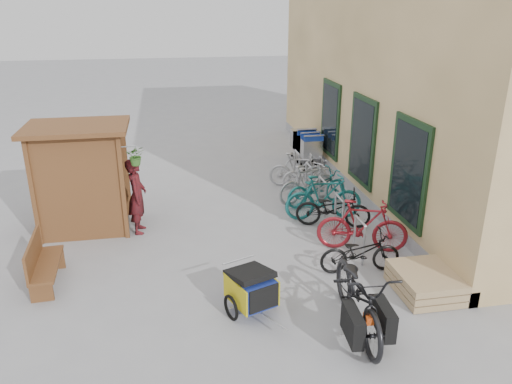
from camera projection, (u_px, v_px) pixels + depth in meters
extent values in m
plane|color=gray|center=(245.00, 269.00, 9.63)|extent=(80.00, 80.00, 0.00)
cube|color=#E2BE82|center=(452.00, 54.00, 13.62)|extent=(6.00, 13.00, 7.00)
cube|color=gray|center=(342.00, 176.00, 14.32)|extent=(0.18, 13.00, 0.30)
cube|color=black|center=(409.00, 172.00, 10.11)|extent=(0.06, 1.50, 2.20)
cube|color=black|center=(407.00, 172.00, 10.10)|extent=(0.02, 1.25, 1.95)
cube|color=black|center=(362.00, 141.00, 12.41)|extent=(0.06, 1.50, 2.20)
cube|color=black|center=(361.00, 141.00, 12.40)|extent=(0.02, 1.25, 1.95)
cube|color=black|center=(330.00, 119.00, 14.70)|extent=(0.06, 1.50, 2.20)
cube|color=black|center=(329.00, 119.00, 14.70)|extent=(0.02, 1.25, 1.95)
cube|color=brown|center=(33.00, 194.00, 10.23)|extent=(0.09, 0.09, 2.30)
cube|color=brown|center=(123.00, 188.00, 10.53)|extent=(0.09, 0.09, 2.30)
cube|color=brown|center=(46.00, 174.00, 11.42)|extent=(0.09, 0.09, 2.30)
cube|color=brown|center=(126.00, 169.00, 11.73)|extent=(0.09, 0.09, 2.30)
cube|color=brown|center=(41.00, 183.00, 10.83)|extent=(0.05, 1.30, 2.30)
cube|color=brown|center=(79.00, 190.00, 10.41)|extent=(1.80, 0.05, 2.30)
cube|color=brown|center=(87.00, 172.00, 11.55)|extent=(1.80, 0.05, 2.30)
cube|color=brown|center=(76.00, 127.00, 10.55)|extent=(2.15, 1.65, 0.10)
cube|color=brown|center=(75.00, 192.00, 11.03)|extent=(1.30, 1.15, 0.04)
cube|color=brown|center=(71.00, 166.00, 10.82)|extent=(1.30, 1.15, 0.04)
cylinder|color=#A5A8AD|center=(128.00, 147.00, 10.24)|extent=(0.36, 0.02, 0.02)
imported|color=#336222|center=(136.00, 156.00, 10.34)|extent=(0.38, 0.33, 0.42)
cylinder|color=#A5A8AD|center=(364.00, 246.00, 9.64)|extent=(0.05, 0.05, 0.84)
cylinder|color=#A5A8AD|center=(354.00, 235.00, 10.10)|extent=(0.05, 0.05, 0.84)
cylinder|color=#A5A8AD|center=(361.00, 221.00, 9.72)|extent=(0.05, 0.50, 0.05)
cylinder|color=#A5A8AD|center=(343.00, 221.00, 10.74)|extent=(0.05, 0.05, 0.84)
cylinder|color=#A5A8AD|center=(335.00, 212.00, 11.20)|extent=(0.05, 0.05, 0.84)
cylinder|color=#A5A8AD|center=(340.00, 198.00, 10.82)|extent=(0.05, 0.50, 0.05)
cylinder|color=#A5A8AD|center=(325.00, 200.00, 11.85)|extent=(0.05, 0.05, 0.84)
cylinder|color=#A5A8AD|center=(319.00, 193.00, 12.31)|extent=(0.05, 0.05, 0.84)
cylinder|color=#A5A8AD|center=(323.00, 180.00, 11.93)|extent=(0.05, 0.50, 0.05)
cylinder|color=#A5A8AD|center=(311.00, 183.00, 12.95)|extent=(0.05, 0.05, 0.84)
cylinder|color=#A5A8AD|center=(306.00, 177.00, 13.41)|extent=(0.05, 0.05, 0.84)
cylinder|color=#A5A8AD|center=(309.00, 165.00, 13.03)|extent=(0.05, 0.50, 0.05)
cylinder|color=#A5A8AD|center=(299.00, 169.00, 14.05)|extent=(0.05, 0.05, 0.84)
cylinder|color=#A5A8AD|center=(295.00, 164.00, 14.51)|extent=(0.05, 0.05, 0.84)
cylinder|color=#A5A8AD|center=(297.00, 152.00, 14.13)|extent=(0.05, 0.50, 0.05)
cube|color=tan|center=(424.00, 289.00, 8.83)|extent=(1.00, 1.20, 0.12)
cube|color=tan|center=(425.00, 282.00, 8.78)|extent=(1.00, 1.20, 0.12)
cube|color=tan|center=(426.00, 275.00, 8.73)|extent=(1.00, 1.20, 0.12)
cube|color=brown|center=(46.00, 265.00, 8.98)|extent=(0.50, 1.45, 0.06)
cube|color=brown|center=(33.00, 253.00, 8.85)|extent=(0.13, 1.43, 0.47)
cube|color=brown|center=(41.00, 292.00, 8.53)|extent=(0.38, 0.08, 0.38)
cube|color=brown|center=(54.00, 260.00, 9.58)|extent=(0.38, 0.08, 0.38)
cube|color=silver|center=(309.00, 146.00, 15.43)|extent=(0.60, 0.93, 0.57)
cube|color=#18379F|center=(314.00, 138.00, 14.86)|extent=(0.60, 0.04, 0.20)
cylinder|color=silver|center=(314.00, 136.00, 14.81)|extent=(0.63, 0.04, 0.04)
cylinder|color=black|center=(304.00, 169.00, 15.25)|extent=(0.04, 0.13, 0.13)
cube|color=silver|center=(306.00, 143.00, 15.78)|extent=(0.60, 0.93, 0.57)
cube|color=#18379F|center=(310.00, 135.00, 15.21)|extent=(0.60, 0.04, 0.20)
cylinder|color=silver|center=(311.00, 133.00, 15.16)|extent=(0.63, 0.04, 0.04)
cylinder|color=black|center=(301.00, 165.00, 15.60)|extent=(0.04, 0.13, 0.13)
cube|color=silver|center=(302.00, 140.00, 16.13)|extent=(0.60, 0.93, 0.57)
cube|color=#18379F|center=(307.00, 132.00, 15.56)|extent=(0.60, 0.04, 0.20)
cylinder|color=silver|center=(307.00, 130.00, 15.51)|extent=(0.63, 0.04, 0.04)
cylinder|color=black|center=(298.00, 161.00, 15.95)|extent=(0.04, 0.13, 0.13)
cube|color=#1C329C|center=(251.00, 289.00, 8.17)|extent=(0.80, 0.90, 0.44)
cube|color=gold|center=(235.00, 294.00, 8.02)|extent=(0.30, 0.71, 0.44)
cube|color=gold|center=(267.00, 284.00, 8.32)|extent=(0.30, 0.71, 0.44)
cube|color=black|center=(264.00, 299.00, 7.85)|extent=(0.51, 0.22, 0.40)
cube|color=black|center=(250.00, 273.00, 8.11)|extent=(0.84, 0.89, 0.21)
torus|color=black|center=(231.00, 308.00, 8.06)|extent=(0.20, 0.42, 0.44)
torus|color=black|center=(271.00, 294.00, 8.44)|extent=(0.20, 0.42, 0.44)
cylinder|color=#B7B7BC|center=(273.00, 320.00, 7.74)|extent=(0.26, 0.61, 0.03)
cylinder|color=#B7B7BC|center=(239.00, 260.00, 8.37)|extent=(0.57, 0.24, 0.03)
imported|color=black|center=(359.00, 294.00, 7.71)|extent=(0.96, 2.32, 1.19)
cube|color=black|center=(353.00, 325.00, 7.23)|extent=(0.23, 0.66, 0.45)
cube|color=black|center=(384.00, 318.00, 7.37)|extent=(0.23, 0.66, 0.45)
cube|color=#F05116|center=(369.00, 319.00, 7.28)|extent=(0.13, 0.19, 0.12)
imported|color=maroon|center=(137.00, 196.00, 10.93)|extent=(0.45, 0.65, 1.70)
imported|color=black|center=(360.00, 252.00, 9.41)|extent=(1.57, 0.61, 0.81)
imported|color=maroon|center=(362.00, 226.00, 10.18)|extent=(1.92, 1.10, 1.11)
imported|color=black|center=(333.00, 208.00, 11.32)|extent=(1.79, 1.09, 0.89)
imported|color=#1B6B6C|center=(324.00, 197.00, 11.67)|extent=(1.86, 0.62, 1.10)
imported|color=#1B6B6C|center=(317.00, 187.00, 12.57)|extent=(1.83, 1.10, 0.91)
imported|color=#A8A9AD|center=(307.00, 183.00, 12.71)|extent=(1.77, 1.04, 1.03)
imported|color=#A8A9AD|center=(309.00, 173.00, 13.76)|extent=(1.58, 0.69, 0.81)
imported|color=#A8A9AD|center=(298.00, 170.00, 13.82)|extent=(1.66, 0.84, 0.96)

